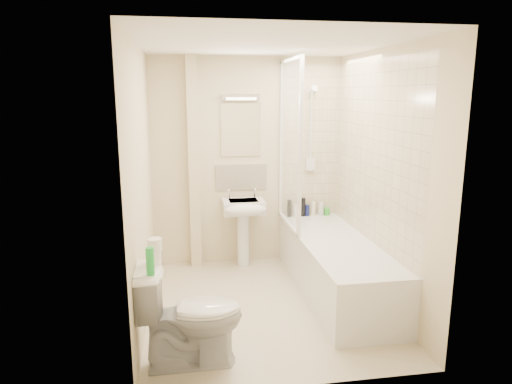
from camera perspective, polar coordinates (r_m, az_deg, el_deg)
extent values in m
plane|color=beige|center=(4.50, 1.23, -14.00)|extent=(2.50, 2.50, 0.00)
cube|color=beige|center=(5.33, -1.12, 3.71)|extent=(2.20, 0.02, 2.40)
cube|color=beige|center=(4.06, -14.13, 0.69)|extent=(0.02, 2.50, 2.40)
cube|color=beige|center=(4.44, 15.41, 1.57)|extent=(0.02, 2.50, 2.40)
cube|color=white|center=(4.06, 1.40, 18.06)|extent=(2.20, 2.50, 0.02)
cube|color=beige|center=(5.44, 6.78, 6.19)|extent=(0.70, 0.01, 1.75)
cube|color=beige|center=(4.58, 14.41, 4.79)|extent=(0.01, 2.10, 1.75)
cube|color=beige|center=(5.22, -7.79, 3.43)|extent=(0.12, 0.12, 2.40)
cube|color=beige|center=(5.34, -1.88, 1.87)|extent=(0.60, 0.02, 0.30)
cube|color=white|center=(5.27, -1.91, 7.77)|extent=(0.46, 0.01, 0.60)
cube|color=silver|center=(5.23, -1.91, 11.79)|extent=(0.42, 0.07, 0.07)
cube|color=white|center=(4.74, 9.87, -9.13)|extent=(0.70, 2.10, 0.55)
cube|color=white|center=(4.67, 9.97, -6.61)|extent=(0.56, 1.96, 0.05)
cube|color=white|center=(4.93, 4.24, 5.93)|extent=(0.01, 0.90, 1.80)
cube|color=white|center=(5.35, 3.18, 6.42)|extent=(0.04, 0.04, 1.80)
cube|color=white|center=(4.50, 5.56, 5.30)|extent=(0.04, 0.04, 1.80)
cube|color=white|center=(4.92, 4.40, 16.18)|extent=(0.04, 0.90, 0.04)
cube|color=white|center=(5.10, 4.08, -3.95)|extent=(0.04, 0.90, 0.03)
cylinder|color=white|center=(5.41, 6.88, 7.48)|extent=(0.02, 0.02, 0.90)
cylinder|color=white|center=(5.46, 6.76, 2.78)|extent=(0.05, 0.05, 0.02)
cylinder|color=white|center=(5.39, 7.00, 12.25)|extent=(0.05, 0.05, 0.02)
cylinder|color=white|center=(5.33, 7.21, 12.57)|extent=(0.08, 0.11, 0.11)
cube|color=white|center=(5.45, 6.79, 3.50)|extent=(0.10, 0.05, 0.14)
cylinder|color=white|center=(5.38, 6.76, 7.99)|extent=(0.01, 0.13, 0.84)
cylinder|color=white|center=(5.36, -1.61, -5.96)|extent=(0.14, 0.14, 0.63)
cube|color=white|center=(5.22, -1.59, -1.81)|extent=(0.47, 0.36, 0.14)
ellipsoid|color=white|center=(5.05, -1.34, -2.26)|extent=(0.47, 0.20, 0.14)
cube|color=silver|center=(5.20, -1.59, -1.22)|extent=(0.33, 0.24, 0.04)
cylinder|color=white|center=(5.28, -3.41, -0.34)|extent=(0.03, 0.03, 0.10)
cylinder|color=white|center=(5.32, -0.11, -0.23)|extent=(0.03, 0.03, 0.10)
sphere|color=white|center=(5.27, -3.42, 0.19)|extent=(0.04, 0.04, 0.04)
sphere|color=white|center=(5.31, -0.11, 0.29)|extent=(0.04, 0.04, 0.04)
cylinder|color=black|center=(5.44, 4.20, -2.05)|extent=(0.05, 0.05, 0.20)
cylinder|color=white|center=(5.46, 4.96, -2.30)|extent=(0.05, 0.05, 0.15)
cylinder|color=black|center=(5.48, 5.91, -1.88)|extent=(0.06, 0.06, 0.22)
cylinder|color=navy|center=(5.50, 6.43, -2.29)|extent=(0.05, 0.05, 0.13)
cylinder|color=beige|center=(5.52, 7.16, -2.06)|extent=(0.05, 0.05, 0.17)
cylinder|color=silver|center=(5.55, 8.14, -2.11)|extent=(0.06, 0.06, 0.15)
cylinder|color=green|center=(5.58, 8.84, -2.40)|extent=(0.07, 0.07, 0.09)
imported|color=white|center=(3.51, -8.20, -14.96)|extent=(0.44, 0.76, 0.78)
cylinder|color=white|center=(3.42, -12.68, -7.84)|extent=(0.11, 0.11, 0.10)
cylinder|color=white|center=(3.37, -12.55, -6.43)|extent=(0.10, 0.10, 0.09)
cylinder|color=green|center=(3.20, -13.10, -8.43)|extent=(0.06, 0.06, 0.19)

